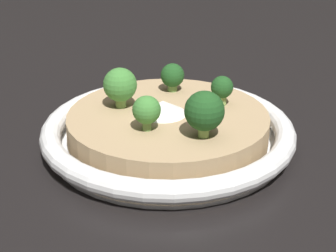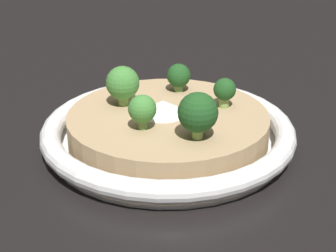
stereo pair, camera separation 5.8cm
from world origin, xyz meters
name	(u,v)px [view 1 (the left image)]	position (x,y,z in m)	size (l,w,h in m)	color
ground_plane	(168,145)	(0.00, 0.00, 0.00)	(6.00, 6.00, 0.00)	black
risotto_bowl	(168,130)	(0.00, 0.00, 0.02)	(0.29, 0.29, 0.04)	white
cheese_sprinkle	(163,107)	(0.01, 0.00, 0.05)	(0.05, 0.05, 0.02)	white
broccoli_back_left	(204,112)	(-0.03, 0.06, 0.07)	(0.04, 0.04, 0.05)	#84A856
broccoli_front	(172,76)	(-0.01, -0.07, 0.06)	(0.03, 0.03, 0.04)	#668E47
broccoli_left	(222,88)	(-0.06, -0.02, 0.06)	(0.03, 0.03, 0.03)	#84A856
broccoli_back	(147,111)	(0.02, 0.04, 0.06)	(0.03, 0.03, 0.04)	#668E47
broccoli_right	(120,85)	(0.05, -0.02, 0.07)	(0.04, 0.04, 0.05)	#759E4C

